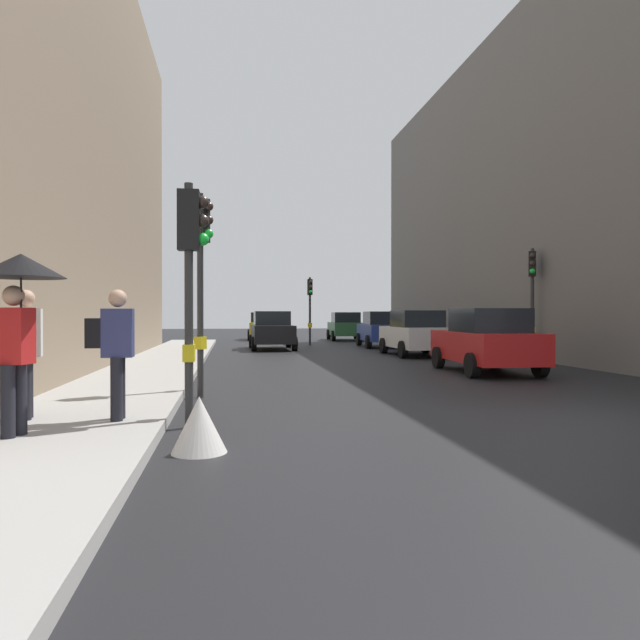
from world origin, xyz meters
The scene contains 16 objects.
ground_plane centered at (0.00, 0.00, 0.00)m, with size 120.00×120.00×0.00m, color black.
sidewalk_kerb centered at (-6.86, 6.00, 0.08)m, with size 2.51×40.00×0.16m, color #A8A5A0.
traffic_light_mid_street centered at (5.30, 9.99, 2.64)m, with size 0.36×0.45×3.83m.
traffic_light_near_left centered at (-5.29, 0.13, 2.36)m, with size 0.43×0.25×3.43m.
traffic_light_near_right centered at (-5.29, 3.13, 2.70)m, with size 0.44×0.37×3.91m.
traffic_light_far_median centered at (-0.60, 22.13, 2.47)m, with size 0.25×0.43×3.59m.
car_white_compact centered at (2.40, 13.60, 0.88)m, with size 2.02×4.20×1.76m.
car_red_sedan centered at (2.21, 6.84, 0.88)m, with size 2.16×4.27×1.76m.
car_green_estate centered at (2.41, 27.71, 0.88)m, with size 2.21×4.30×1.76m.
car_blue_van centered at (2.68, 19.78, 0.88)m, with size 2.20×4.29×1.76m.
car_dark_suv centered at (-2.85, 18.70, 0.88)m, with size 2.04×4.21×1.76m.
car_yellow_taxi centered at (-2.67, 29.22, 0.88)m, with size 2.13×4.26×1.76m.
pedestrian_with_umbrella centered at (-7.18, -0.93, 1.84)m, with size 1.00×1.00×2.14m.
pedestrian_with_black_backpack centered at (-7.55, 0.28, 1.16)m, with size 0.64×0.39×1.77m.
pedestrian_with_grey_backpack centered at (-6.29, 0.03, 1.16)m, with size 0.60×0.36×1.77m.
warning_sign_triangle centered at (-5.09, -1.38, 0.33)m, with size 0.64×0.64×0.65m, color silver.
Camera 1 is at (-4.72, -8.13, 1.58)m, focal length 32.42 mm.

